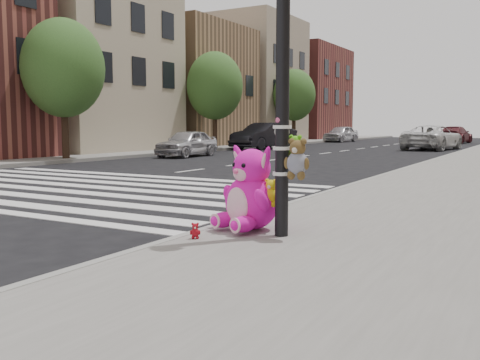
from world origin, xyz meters
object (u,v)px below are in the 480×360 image
Objects in this scene: signal_pole at (285,98)px; car_white_near at (432,138)px; red_teddy at (195,231)px; car_silver_far at (187,143)px; car_dark_far at (264,136)px; pink_bunny at (250,195)px.

signal_pole is 0.78× the size of car_white_near.
red_teddy is at bearing 101.79° from car_white_near.
car_silver_far is at bearing 129.04° from signal_pole.
car_silver_far is 15.28m from car_white_near.
car_dark_far is 0.94× the size of car_white_near.
car_dark_far is at bearing 117.77° from signal_pole.
car_silver_far is at bearing 148.07° from pink_bunny.
car_dark_far is at bearing 136.93° from pink_bunny.
car_silver_far is (-11.61, 14.31, -1.16)m from signal_pole.
car_silver_far is 8.39m from car_dark_far.
car_dark_far is (-0.35, 8.38, 0.17)m from car_silver_far.
red_teddy is at bearing -141.65° from signal_pole.
car_white_near is (-2.29, 27.68, 0.48)m from red_teddy.
car_dark_far reaches higher than car_white_near.
red_teddy is 25.87m from car_dark_far.
signal_pole is at bearing 103.65° from car_white_near.
car_dark_far reaches higher than red_teddy.
car_silver_far is (-11.06, 14.18, 0.04)m from pink_bunny.
car_white_near is at bearing 53.26° from car_silver_far.
signal_pole reaches higher than car_dark_far.
signal_pole is 18.47m from car_silver_far.
red_teddy is 0.04× the size of car_white_near.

